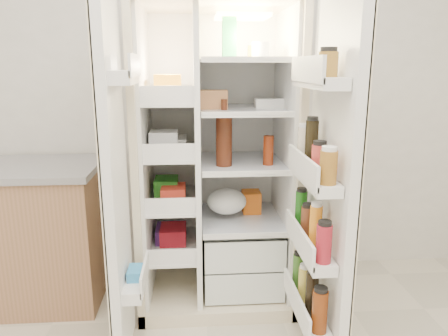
{
  "coord_description": "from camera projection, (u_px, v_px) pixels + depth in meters",
  "views": [
    {
      "loc": [
        -0.06,
        -0.88,
        1.45
      ],
      "look_at": [
        0.1,
        1.25,
        0.93
      ],
      "focal_mm": 34.0,
      "sensor_mm": 36.0,
      "label": 1
    }
  ],
  "objects": [
    {
      "name": "wall_back",
      "position": [
        201.0,
        81.0,
        2.82
      ],
      "size": [
        4.0,
        0.02,
        2.7
      ],
      "primitive_type": "cube",
      "color": "silver",
      "rests_on": "floor"
    },
    {
      "name": "refrigerator",
      "position": [
        218.0,
        182.0,
        2.64
      ],
      "size": [
        0.92,
        0.7,
        1.8
      ],
      "color": "beige",
      "rests_on": "floor"
    },
    {
      "name": "freezer_door",
      "position": [
        116.0,
        188.0,
        1.98
      ],
      "size": [
        0.15,
        0.4,
        1.72
      ],
      "color": "white",
      "rests_on": "floor"
    },
    {
      "name": "fridge_door",
      "position": [
        327.0,
        194.0,
        1.97
      ],
      "size": [
        0.17,
        0.58,
        1.72
      ],
      "color": "white",
      "rests_on": "floor"
    },
    {
      "name": "kitchen_counter",
      "position": [
        5.0,
        234.0,
        2.62
      ],
      "size": [
        1.2,
        0.64,
        0.87
      ],
      "color": "#9A6B4D",
      "rests_on": "floor"
    }
  ]
}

